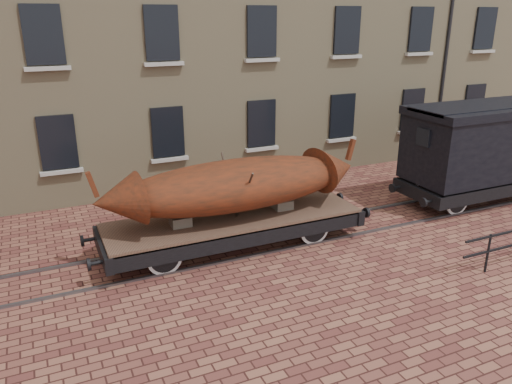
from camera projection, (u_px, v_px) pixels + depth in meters
name	position (u px, v px, depth m)	size (l,w,h in m)	color
ground	(302.00, 234.00, 14.34)	(90.00, 90.00, 0.00)	brown
rail_track	(302.00, 233.00, 14.33)	(30.00, 1.52, 0.06)	#59595E
flatcar_wagon	(234.00, 223.00, 13.28)	(7.67, 2.08, 1.16)	brown
iron_boat	(236.00, 184.00, 12.96)	(7.40, 2.18, 1.73)	maroon
goods_van	(487.00, 141.00, 16.31)	(6.31, 2.30, 3.26)	black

